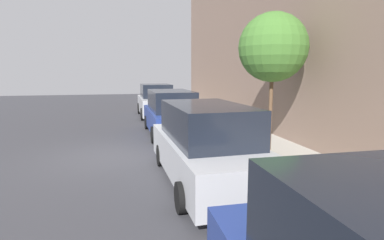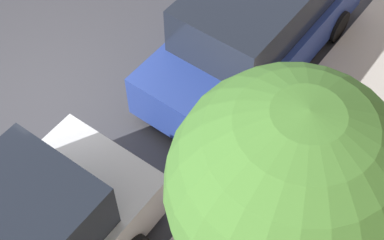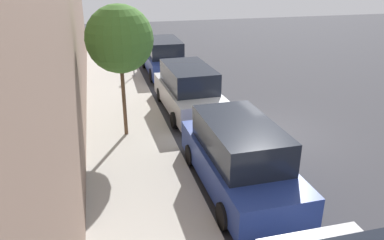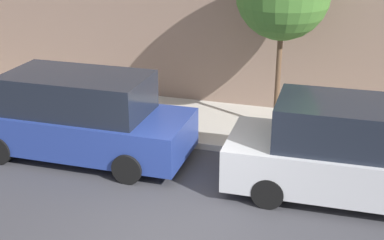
% 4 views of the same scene
% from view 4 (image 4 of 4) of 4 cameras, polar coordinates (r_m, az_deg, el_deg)
% --- Properties ---
extents(ground_plane, '(60.00, 60.00, 0.00)m').
position_cam_4_polar(ground_plane, '(9.34, -2.23, -12.15)').
color(ground_plane, '#38383D').
extents(sidewalk, '(2.87, 32.00, 0.15)m').
position_cam_4_polar(sidewalk, '(13.52, 4.73, -0.69)').
color(sidewalk, '#B2ADA3').
rests_on(sidewalk, ground_plane).
extents(parked_minivan_second, '(2.03, 4.95, 1.90)m').
position_cam_4_polar(parked_minivan_second, '(10.52, 17.31, -3.35)').
color(parked_minivan_second, '#B7BABF').
rests_on(parked_minivan_second, ground_plane).
extents(parked_minivan_third, '(2.02, 4.92, 1.90)m').
position_cam_4_polar(parked_minivan_third, '(12.01, -11.89, 0.32)').
color(parked_minivan_third, navy).
rests_on(parked_minivan_third, ground_plane).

